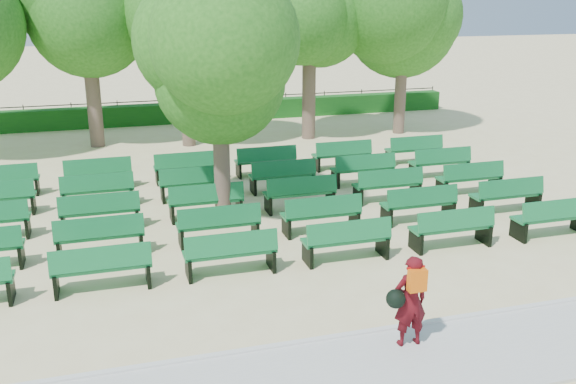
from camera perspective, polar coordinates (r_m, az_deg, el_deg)
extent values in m
plane|color=beige|center=(17.13, -2.81, -2.70)|extent=(120.00, 120.00, 0.00)
cube|color=beige|center=(10.80, 6.91, -15.74)|extent=(30.00, 2.20, 0.06)
cube|color=silver|center=(11.69, 4.66, -12.73)|extent=(30.00, 0.12, 0.10)
cube|color=#165618|center=(30.37, -9.15, 6.98)|extent=(26.00, 0.70, 0.90)
cube|color=#126C36|center=(17.63, -3.15, -0.39)|extent=(2.04, 0.68, 0.07)
cube|color=#126C36|center=(17.32, -2.98, 0.26)|extent=(2.02, 0.27, 0.47)
cylinder|color=brown|center=(17.08, -5.89, 2.24)|extent=(0.43, 0.43, 2.88)
ellipsoid|color=#2D701E|center=(16.58, -6.18, 11.06)|extent=(4.35, 4.35, 3.91)
imported|color=#4B0A11|center=(11.24, 10.83, -9.49)|extent=(0.60, 0.40, 1.65)
cube|color=#EE600C|center=(10.89, 11.42, -7.69)|extent=(0.31, 0.15, 0.38)
sphere|color=black|center=(11.02, 9.55, -9.35)|extent=(0.33, 0.33, 0.33)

